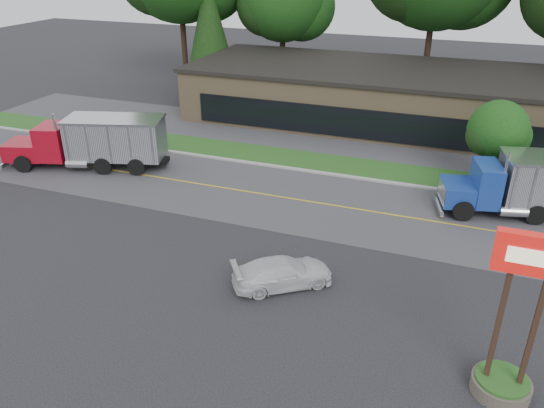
{
  "coord_description": "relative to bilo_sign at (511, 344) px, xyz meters",
  "views": [
    {
      "loc": [
        7.97,
        -17.25,
        13.33
      ],
      "look_at": [
        -0.16,
        4.57,
        1.8
      ],
      "focal_mm": 35.0,
      "sensor_mm": 36.0,
      "label": 1
    }
  ],
  "objects": [
    {
      "name": "ground",
      "position": [
        -10.5,
        2.5,
        -2.02
      ],
      "size": [
        140.0,
        140.0,
        0.0
      ],
      "primitive_type": "plane",
      "color": "#36363B",
      "rests_on": "ground"
    },
    {
      "name": "road",
      "position": [
        -10.5,
        11.5,
        -2.02
      ],
      "size": [
        60.0,
        8.0,
        0.02
      ],
      "primitive_type": "cube",
      "color": "#55555A",
      "rests_on": "ground"
    },
    {
      "name": "center_line",
      "position": [
        -10.5,
        11.5,
        -2.02
      ],
      "size": [
        60.0,
        0.12,
        0.01
      ],
      "primitive_type": "cube",
      "color": "gold",
      "rests_on": "ground"
    },
    {
      "name": "curb",
      "position": [
        -10.5,
        15.7,
        -2.02
      ],
      "size": [
        60.0,
        0.3,
        0.12
      ],
      "primitive_type": "cube",
      "color": "#9E9E99",
      "rests_on": "ground"
    },
    {
      "name": "grass_verge",
      "position": [
        -10.5,
        17.5,
        -2.02
      ],
      "size": [
        60.0,
        3.4,
        0.03
      ],
      "primitive_type": "cube",
      "color": "#26561D",
      "rests_on": "ground"
    },
    {
      "name": "far_parking",
      "position": [
        -10.5,
        22.5,
        -2.02
      ],
      "size": [
        60.0,
        7.0,
        0.02
      ],
      "primitive_type": "cube",
      "color": "#55555A",
      "rests_on": "ground"
    },
    {
      "name": "strip_mall",
      "position": [
        -8.5,
        28.5,
        -0.02
      ],
      "size": [
        32.0,
        12.0,
        4.0
      ],
      "primitive_type": "cube",
      "color": "#987F5D",
      "rests_on": "ground"
    },
    {
      "name": "bilo_sign",
      "position": [
        0.0,
        0.0,
        0.0
      ],
      "size": [
        2.2,
        1.9,
        5.95
      ],
      "color": "#6B6054",
      "rests_on": "ground"
    },
    {
      "name": "tree_far_b",
      "position": [
        -20.36,
        36.61,
        6.29
      ],
      "size": [
        9.13,
        8.59,
        13.02
      ],
      "color": "#382619",
      "rests_on": "ground"
    },
    {
      "name": "evergreen_left",
      "position": [
        -26.5,
        32.5,
        4.19
      ],
      "size": [
        4.97,
        4.97,
        11.3
      ],
      "color": "#382619",
      "rests_on": "ground"
    },
    {
      "name": "tree_verge",
      "position": [
        -0.44,
        17.54,
        1.32
      ],
      "size": [
        3.7,
        3.48,
        5.27
      ],
      "color": "#382619",
      "rests_on": "ground"
    },
    {
      "name": "dump_truck_red",
      "position": [
        -24.6,
        11.65,
        -0.21
      ],
      "size": [
        10.64,
        5.33,
        3.36
      ],
      "rotation": [
        0.0,
        0.0,
        3.43
      ],
      "color": "black",
      "rests_on": "ground"
    },
    {
      "name": "dump_truck_blue",
      "position": [
        1.01,
        14.05,
        -0.22
      ],
      "size": [
        7.73,
        4.24,
        3.36
      ],
      "rotation": [
        0.0,
        0.0,
        3.39
      ],
      "color": "black",
      "rests_on": "ground"
    },
    {
      "name": "rally_car",
      "position": [
        -8.75,
        3.24,
        -1.39
      ],
      "size": [
        4.53,
        3.98,
        1.26
      ],
      "primitive_type": "imported",
      "rotation": [
        0.0,
        0.0,
        2.2
      ],
      "color": "silver",
      "rests_on": "ground"
    }
  ]
}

